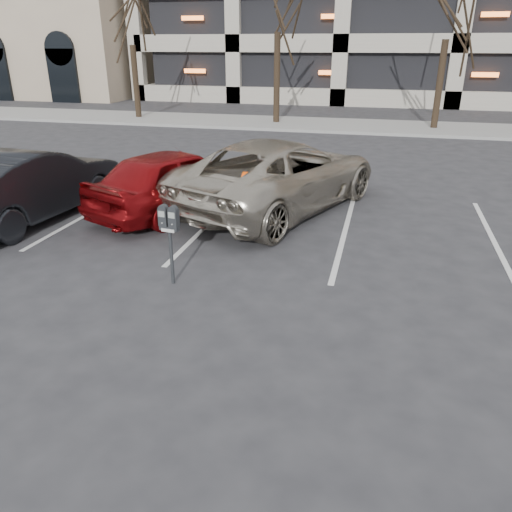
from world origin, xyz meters
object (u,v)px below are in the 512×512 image
Objects in this scene: parking_meter at (169,226)px; car_red at (175,180)px; car_dark at (29,184)px; suv_silver at (279,174)px.

car_red is at bearing 118.70° from parking_meter.
parking_meter is 4.73m from car_dark.
car_dark is (-2.80, -1.22, 0.04)m from car_red.
car_red is 0.92× the size of car_dark.
car_dark is at bearing 43.91° from suv_silver.
suv_silver is 1.36× the size of car_dark.
suv_silver is 5.35m from car_dark.
car_red is at bearing -151.74° from car_dark.
parking_meter is at bearing 133.74° from car_red.
car_red is at bearing 42.01° from suv_silver.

